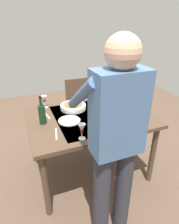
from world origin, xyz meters
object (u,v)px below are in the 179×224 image
side_bowl_salad (127,116)px  chair_near (80,104)px  water_cup_far_left (135,123)px  dinner_plate_far (69,121)px  dining_table (90,123)px  wine_glass_right (44,100)px  water_cup_near_right (94,102)px  wine_bottle (42,114)px  water_cup_near_left (115,127)px  side_bowl_bread (112,98)px  person_server (115,140)px  wine_glass_left (82,129)px  dinner_plate_near (98,113)px  serving_bowl_pasta (73,106)px

side_bowl_salad → chair_near: bearing=-82.0°
water_cup_far_left → dinner_plate_far: 0.67m
dining_table → wine_glass_right: wine_glass_right is taller
wine_glass_right → water_cup_near_right: size_ratio=1.39×
wine_bottle → water_cup_near_right: bearing=-163.9°
wine_bottle → water_cup_near_right: (-0.65, -0.19, -0.06)m
side_bowl_salad → dinner_plate_far: side_bowl_salad is taller
water_cup_near_left → dining_table: bearing=-73.2°
wine_glass_right → side_bowl_bread: 0.86m
chair_near → person_server: person_server is taller
person_server → wine_glass_left: size_ratio=11.19×
dinner_plate_near → dinner_plate_far: same height
water_cup_near_left → side_bowl_bread: size_ratio=0.54×
water_cup_near_right → dinner_plate_near: bearing=78.8°
wine_glass_left → wine_glass_right: bearing=-76.7°
water_cup_near_right → serving_bowl_pasta: water_cup_near_right is taller
dining_table → wine_glass_left: wine_glass_left is taller
water_cup_far_left → serving_bowl_pasta: (0.44, -0.62, -0.01)m
chair_near → water_cup_near_right: chair_near is taller
dining_table → serving_bowl_pasta: bearing=-65.5°
chair_near → water_cup_far_left: size_ratio=10.08×
dining_table → person_server: 0.80m
wine_glass_left → side_bowl_bread: bearing=-134.3°
side_bowl_salad → dinner_plate_near: (0.24, -0.23, -0.03)m
dining_table → serving_bowl_pasta: 0.29m
person_server → water_cup_near_right: bearing=-104.5°
chair_near → dinner_plate_far: 1.03m
wine_glass_right → dinner_plate_near: bearing=143.4°
chair_near → water_cup_near_left: chair_near is taller
dining_table → water_cup_far_left: 0.52m
chair_near → dinner_plate_near: chair_near is taller
dining_table → wine_glass_left: 0.49m
water_cup_near_right → side_bowl_bread: (-0.29, -0.08, -0.02)m
wine_bottle → side_bowl_bread: (-0.94, -0.27, -0.08)m
water_cup_near_left → water_cup_near_right: water_cup_near_right is taller
water_cup_near_right → serving_bowl_pasta: (0.26, -0.03, -0.02)m
chair_near → serving_bowl_pasta: (0.30, 0.62, 0.28)m
wine_glass_left → dinner_plate_near: (-0.34, -0.40, -0.10)m
chair_near → wine_glass_left: wine_glass_left is taller
person_server → wine_bottle: person_server is taller
serving_bowl_pasta → dinner_plate_near: bearing=134.0°
wine_bottle → dinner_plate_far: wine_bottle is taller
water_cup_near_left → dinner_plate_near: bearing=-89.5°
dining_table → wine_glass_right: size_ratio=8.83×
wine_glass_left → water_cup_near_right: (-0.38, -0.60, -0.05)m
chair_near → side_bowl_salad: bearing=98.0°
water_cup_far_left → water_cup_near_left: bearing=-0.1°
wine_glass_right → side_bowl_bread: bearing=172.6°
person_server → water_cup_far_left: size_ratio=18.71×
side_bowl_bread → dinner_plate_far: (0.68, 0.32, -0.03)m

